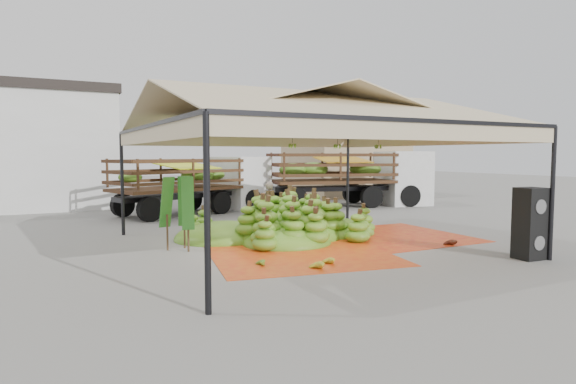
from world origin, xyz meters
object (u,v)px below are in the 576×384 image
vendor (268,205)px  truck_left (200,178)px  truck_right (356,172)px  speaker_stack (530,223)px  banana_heap (283,213)px

vendor → truck_left: bearing=-91.7°
truck_right → truck_left: bearing=-172.8°
speaker_stack → truck_right: bearing=77.5°
speaker_stack → truck_right: truck_right is taller
truck_right → vendor: bearing=-132.9°
banana_heap → speaker_stack: (3.57, -5.35, 0.15)m
banana_heap → vendor: size_ratio=4.09×
banana_heap → speaker_stack: size_ratio=3.79×
banana_heap → vendor: 1.57m
speaker_stack → vendor: bearing=119.4°
banana_heap → vendor: (0.25, 1.55, 0.09)m
banana_heap → speaker_stack: speaker_stack is taller
truck_left → truck_right: (7.27, -0.75, 0.15)m
speaker_stack → truck_right: 11.84m
banana_heap → truck_left: (-0.42, 6.75, 0.74)m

